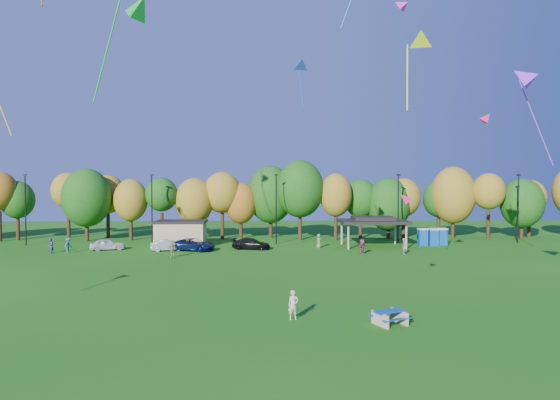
{
  "coord_description": "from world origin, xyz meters",
  "views": [
    {
      "loc": [
        0.22,
        -24.57,
        7.99
      ],
      "look_at": [
        1.3,
        6.0,
        6.93
      ],
      "focal_mm": 32.0,
      "sensor_mm": 36.0,
      "label": 1
    }
  ],
  "objects_px": {
    "picnic_table": "(390,316)",
    "car_b": "(168,245)",
    "car_c": "(193,245)",
    "kite_flyer": "(293,305)",
    "car_a": "(107,244)",
    "porta_potties": "(433,237)",
    "car_d": "(251,244)"
  },
  "relations": [
    {
      "from": "car_b",
      "to": "porta_potties",
      "type": "bearing_deg",
      "value": -97.52
    },
    {
      "from": "car_a",
      "to": "picnic_table",
      "type": "bearing_deg",
      "value": -160.69
    },
    {
      "from": "car_b",
      "to": "car_c",
      "type": "height_order",
      "value": "car_c"
    },
    {
      "from": "car_d",
      "to": "car_b",
      "type": "bearing_deg",
      "value": 108.33
    },
    {
      "from": "car_c",
      "to": "picnic_table",
      "type": "bearing_deg",
      "value": -134.03
    },
    {
      "from": "picnic_table",
      "to": "kite_flyer",
      "type": "relative_size",
      "value": 1.34
    },
    {
      "from": "picnic_table",
      "to": "kite_flyer",
      "type": "distance_m",
      "value": 5.52
    },
    {
      "from": "car_a",
      "to": "car_c",
      "type": "distance_m",
      "value": 10.32
    },
    {
      "from": "car_b",
      "to": "car_c",
      "type": "xyz_separation_m",
      "value": [
        2.94,
        0.03,
        0.07
      ]
    },
    {
      "from": "car_a",
      "to": "car_c",
      "type": "bearing_deg",
      "value": -114.86
    },
    {
      "from": "porta_potties",
      "to": "car_c",
      "type": "xyz_separation_m",
      "value": [
        -29.82,
        -3.98,
        -0.38
      ]
    },
    {
      "from": "kite_flyer",
      "to": "car_c",
      "type": "height_order",
      "value": "kite_flyer"
    },
    {
      "from": "picnic_table",
      "to": "car_c",
      "type": "height_order",
      "value": "car_c"
    },
    {
      "from": "porta_potties",
      "to": "car_d",
      "type": "xyz_separation_m",
      "value": [
        -23.04,
        -2.95,
        -0.43
      ]
    },
    {
      "from": "kite_flyer",
      "to": "car_b",
      "type": "distance_m",
      "value": 32.41
    },
    {
      "from": "car_a",
      "to": "car_b",
      "type": "xyz_separation_m",
      "value": [
        7.34,
        -1.03,
        -0.03
      ]
    },
    {
      "from": "kite_flyer",
      "to": "picnic_table",
      "type": "bearing_deg",
      "value": -23.73
    },
    {
      "from": "picnic_table",
      "to": "car_c",
      "type": "bearing_deg",
      "value": 93.39
    },
    {
      "from": "kite_flyer",
      "to": "porta_potties",
      "type": "bearing_deg",
      "value": 48.69
    },
    {
      "from": "car_c",
      "to": "kite_flyer",
      "type": "bearing_deg",
      "value": -141.84
    },
    {
      "from": "car_a",
      "to": "car_b",
      "type": "relative_size",
      "value": 1.01
    },
    {
      "from": "picnic_table",
      "to": "car_d",
      "type": "relative_size",
      "value": 0.5
    },
    {
      "from": "kite_flyer",
      "to": "car_a",
      "type": "relative_size",
      "value": 0.43
    },
    {
      "from": "porta_potties",
      "to": "car_a",
      "type": "relative_size",
      "value": 0.94
    },
    {
      "from": "porta_potties",
      "to": "car_a",
      "type": "xyz_separation_m",
      "value": [
        -40.09,
        -2.99,
        -0.42
      ]
    },
    {
      "from": "picnic_table",
      "to": "car_c",
      "type": "xyz_separation_m",
      "value": [
        -15.29,
        31.01,
        0.25
      ]
    },
    {
      "from": "car_b",
      "to": "car_c",
      "type": "relative_size",
      "value": 0.77
    },
    {
      "from": "kite_flyer",
      "to": "car_d",
      "type": "height_order",
      "value": "kite_flyer"
    },
    {
      "from": "car_b",
      "to": "car_d",
      "type": "height_order",
      "value": "car_d"
    },
    {
      "from": "picnic_table",
      "to": "car_a",
      "type": "distance_m",
      "value": 40.97
    },
    {
      "from": "picnic_table",
      "to": "car_b",
      "type": "xyz_separation_m",
      "value": [
        -18.23,
        30.97,
        0.19
      ]
    },
    {
      "from": "car_d",
      "to": "picnic_table",
      "type": "bearing_deg",
      "value": -153.09
    }
  ]
}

